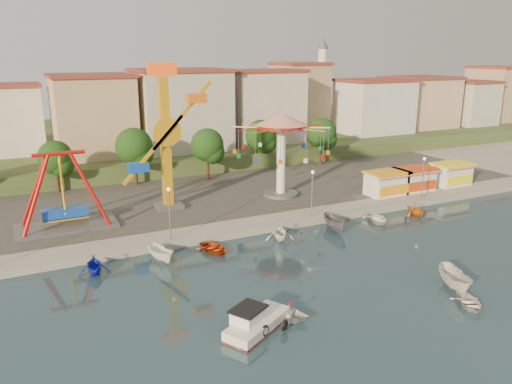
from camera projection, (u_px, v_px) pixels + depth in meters
ground at (314, 283)px, 40.56m from camera, size 200.00×200.00×0.00m
quay_deck at (136, 151)px, 94.07m from camera, size 200.00×100.00×0.60m
asphalt_pad at (192, 189)px, 66.33m from camera, size 90.00×28.00×0.01m
hill_terrace at (130, 141)px, 98.08m from camera, size 200.00×60.00×3.00m
pirate_ship_ride at (63, 192)px, 50.77m from camera, size 10.00×5.00×8.00m
kamikaze_tower at (169, 141)px, 56.24m from camera, size 7.19×3.10×16.50m
wave_swinger at (281, 136)px, 61.43m from camera, size 11.60×11.60×10.40m
booth_left at (386, 183)px, 63.34m from camera, size 5.40×3.78×3.08m
booth_mid at (414, 179)px, 65.31m from camera, size 5.40×3.78×3.08m
booth_right at (451, 174)px, 68.16m from camera, size 5.40×3.78×3.08m
lamp_post_1 at (170, 216)px, 47.56m from camera, size 0.14×0.14×5.00m
lamp_post_2 at (312, 195)px, 54.38m from camera, size 0.14×0.14×5.00m
lamp_post_3 at (423, 180)px, 61.19m from camera, size 0.14×0.14×5.00m
tree_1 at (55, 158)px, 63.69m from camera, size 4.35×4.35×6.80m
tree_2 at (134, 146)px, 67.38m from camera, size 5.02×5.02×7.85m
tree_3 at (207, 145)px, 70.48m from camera, size 4.68×4.68×7.32m
tree_4 at (261, 136)px, 77.27m from camera, size 4.86×4.86×7.60m
tree_5 at (321, 133)px, 79.97m from camera, size 4.83×4.83×7.54m
building_1 at (6, 128)px, 73.94m from camera, size 12.33×9.01×8.63m
building_2 at (96, 115)px, 79.69m from camera, size 11.95×9.28×11.23m
building_3 at (185, 118)px, 83.10m from camera, size 12.59×10.50×9.20m
building_4 at (249, 112)px, 91.77m from camera, size 10.75×9.23×9.24m
building_5 at (316, 105)px, 95.55m from camera, size 12.77×10.96×11.21m
building_6 at (370, 100)px, 99.06m from camera, size 8.23×8.98×12.36m
building_7 at (399, 104)px, 108.86m from camera, size 11.59×10.93×8.76m
building_8 at (469, 95)px, 108.64m from camera, size 12.84×9.28×12.58m
building_9 at (500, 100)px, 117.23m from camera, size 12.95×9.17×9.21m
minaret at (322, 82)px, 99.21m from camera, size 2.80×2.80×18.00m
cabin_motorboat at (256, 323)px, 33.52m from camera, size 5.66×4.44×1.89m
rowboat_a at (281, 313)px, 35.06m from camera, size 4.91×4.97×0.84m
rowboat_b at (470, 303)px, 36.70m from camera, size 3.32×3.74×0.64m
skiff at (455, 280)px, 39.11m from camera, size 3.28×4.75×1.72m
moored_boat_1 at (94, 265)px, 42.14m from camera, size 2.94×3.31×1.60m
moored_boat_2 at (161, 254)px, 44.63m from camera, size 2.21×3.86×1.40m
moored_boat_3 at (214, 248)px, 46.88m from camera, size 3.35×4.13×0.75m
moored_boat_4 at (280, 232)px, 49.75m from camera, size 3.74×4.03×1.74m
moored_boat_5 at (335, 223)px, 52.63m from camera, size 1.97×4.18×1.56m
moored_boat_6 at (378, 219)px, 55.16m from camera, size 3.70×4.41×0.78m
moored_boat_7 at (415, 209)px, 57.39m from camera, size 2.54×2.91×1.49m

